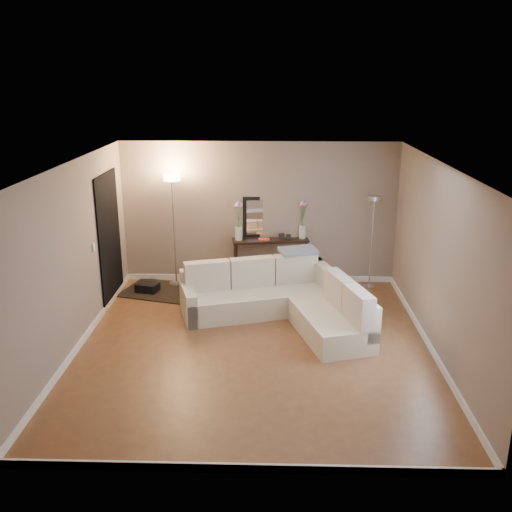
{
  "coord_description": "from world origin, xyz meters",
  "views": [
    {
      "loc": [
        0.24,
        -7.4,
        3.71
      ],
      "look_at": [
        0.0,
        0.8,
        1.1
      ],
      "focal_mm": 40.0,
      "sensor_mm": 36.0,
      "label": 1
    }
  ],
  "objects_px": {
    "sectional_sofa": "(283,300)",
    "console_table": "(266,258)",
    "floor_lamp_lit": "(173,209)",
    "floor_lamp_unlit": "(373,224)"
  },
  "relations": [
    {
      "from": "console_table",
      "to": "floor_lamp_lit",
      "type": "bearing_deg",
      "value": -175.15
    },
    {
      "from": "sectional_sofa",
      "to": "floor_lamp_unlit",
      "type": "xyz_separation_m",
      "value": [
        1.59,
        1.43,
        0.89
      ]
    },
    {
      "from": "sectional_sofa",
      "to": "console_table",
      "type": "height_order",
      "value": "sectional_sofa"
    },
    {
      "from": "sectional_sofa",
      "to": "floor_lamp_lit",
      "type": "relative_size",
      "value": 1.48
    },
    {
      "from": "floor_lamp_lit",
      "to": "floor_lamp_unlit",
      "type": "height_order",
      "value": "floor_lamp_lit"
    },
    {
      "from": "floor_lamp_lit",
      "to": "floor_lamp_unlit",
      "type": "distance_m",
      "value": 3.55
    },
    {
      "from": "sectional_sofa",
      "to": "console_table",
      "type": "bearing_deg",
      "value": 100.72
    },
    {
      "from": "console_table",
      "to": "sectional_sofa",
      "type": "bearing_deg",
      "value": -79.28
    },
    {
      "from": "floor_lamp_unlit",
      "to": "sectional_sofa",
      "type": "bearing_deg",
      "value": -138.01
    },
    {
      "from": "console_table",
      "to": "floor_lamp_unlit",
      "type": "bearing_deg",
      "value": -5.7
    }
  ]
}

